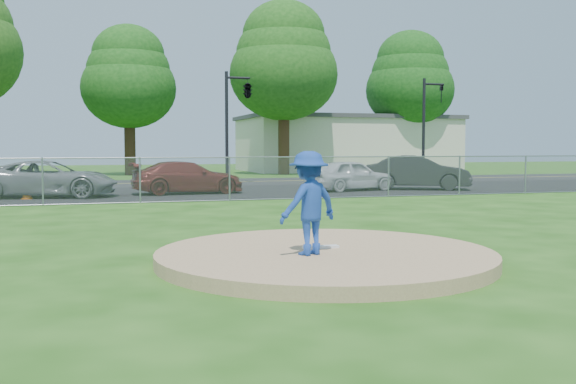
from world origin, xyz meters
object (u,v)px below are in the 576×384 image
at_px(parked_car_pearl, 351,175).
at_px(tree_center, 129,76).
at_px(commercial_building, 346,143).
at_px(traffic_signal_center, 246,92).
at_px(traffic_signal_right, 428,120).
at_px(tree_right, 284,60).
at_px(parked_car_charcoal, 417,172).
at_px(parked_car_darkred, 187,177).
at_px(tree_far_right, 410,79).
at_px(pitcher, 309,203).
at_px(traffic_cone, 27,189).
at_px(parked_car_gray, 49,179).

bearing_deg(parked_car_pearl, tree_center, 11.28).
bearing_deg(commercial_building, tree_center, -166.76).
distance_m(tree_center, traffic_signal_center, 13.12).
xyz_separation_m(commercial_building, parked_car_pearl, (-9.00, -22.41, -1.49)).
bearing_deg(traffic_signal_right, commercial_building, 83.71).
bearing_deg(tree_right, parked_car_charcoal, -86.36).
xyz_separation_m(parked_car_darkred, parked_car_pearl, (6.88, -0.27, 0.02)).
height_order(tree_right, parked_car_pearl, tree_right).
distance_m(tree_right, parked_car_pearl, 17.95).
relative_size(traffic_signal_center, parked_car_darkred, 1.27).
bearing_deg(traffic_signal_center, tree_right, 63.29).
xyz_separation_m(tree_far_right, parked_car_darkred, (-19.88, -19.14, -6.41)).
relative_size(pitcher, parked_car_charcoal, 0.35).
height_order(traffic_signal_center, parked_car_pearl, traffic_signal_center).
bearing_deg(parked_car_darkred, parked_car_pearl, -96.38).
height_order(tree_center, traffic_signal_center, tree_center).
bearing_deg(traffic_cone, parked_car_gray, 43.87).
relative_size(traffic_signal_center, parked_car_charcoal, 1.25).
bearing_deg(tree_right, tree_center, 168.69).
distance_m(traffic_cone, parked_car_darkred, 5.93).
distance_m(tree_center, traffic_signal_right, 19.64).
relative_size(commercial_building, pitcher, 10.33).
xyz_separation_m(tree_center, traffic_signal_center, (4.97, -12.00, -1.86)).
bearing_deg(traffic_signal_center, pitcher, -101.05).
xyz_separation_m(tree_far_right, parked_car_pearl, (-13.00, -19.41, -6.39)).
height_order(commercial_building, pitcher, commercial_building).
relative_size(parked_car_darkred, parked_car_pearl, 1.14).
height_order(commercial_building, tree_far_right, tree_far_right).
distance_m(tree_right, tree_far_right, 11.42).
xyz_separation_m(tree_far_right, traffic_signal_center, (-16.03, -13.00, -2.45)).
relative_size(tree_center, traffic_signal_right, 1.76).
bearing_deg(parked_car_darkred, traffic_signal_center, -36.23).
distance_m(tree_center, pitcher, 34.77).
relative_size(tree_right, pitcher, 7.33).
bearing_deg(pitcher, tree_far_right, -140.73).
height_order(tree_right, traffic_signal_center, tree_right).
bearing_deg(parked_car_gray, pitcher, -152.38).
distance_m(pitcher, parked_car_pearl, 17.55).
distance_m(tree_far_right, parked_car_gray, 32.32).
bearing_deg(traffic_signal_right, traffic_cone, -160.31).
distance_m(parked_car_darkred, parked_car_pearl, 6.89).
bearing_deg(parked_car_pearl, tree_right, -19.15).
distance_m(tree_center, parked_car_gray, 19.76).
relative_size(commercial_building, traffic_signal_right, 2.93).
height_order(traffic_signal_center, parked_car_gray, traffic_signal_center).
bearing_deg(parked_car_pearl, traffic_signal_right, -60.67).
bearing_deg(tree_far_right, parked_car_charcoal, -116.94).
xyz_separation_m(tree_center, tree_far_right, (21.00, 1.00, 0.59)).
bearing_deg(pitcher, traffic_signal_right, -143.97).
distance_m(tree_center, parked_car_darkred, 19.09).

